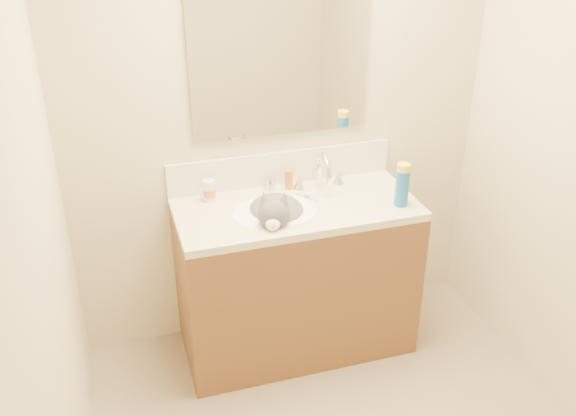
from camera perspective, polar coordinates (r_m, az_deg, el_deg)
room_shell at (r=2.08m, az=9.10°, el=3.56°), size 2.24×2.54×2.52m
vanity_cabinet at (r=3.40m, az=0.72°, el=-6.48°), size 1.20×0.55×0.82m
counter_slab at (r=3.18m, az=0.77°, el=-0.08°), size 1.20×0.55×0.04m
basin at (r=3.15m, az=-1.15°, el=-1.43°), size 0.45×0.36×0.14m
faucet at (r=3.30m, az=3.03°, el=3.04°), size 0.28×0.20×0.21m
cat at (r=3.13m, az=-1.05°, el=-0.79°), size 0.39×0.44×0.32m
backsplash at (r=3.36m, az=-0.59°, el=3.60°), size 1.20×0.02×0.18m
mirror at (r=3.16m, az=-0.64°, el=13.39°), size 0.90×0.02×0.80m
pill_bottle at (r=3.21m, az=-7.02°, el=1.55°), size 0.08×0.08×0.11m
pill_label at (r=3.22m, az=-7.01°, el=1.37°), size 0.08×0.08×0.04m
silver_jar at (r=3.32m, az=-1.61°, el=2.15°), size 0.07×0.07×0.06m
amber_bottle at (r=3.32m, az=0.09°, el=2.56°), size 0.05×0.05×0.10m
toothbrush at (r=3.25m, az=1.75°, el=1.01°), size 0.08×0.12×0.01m
toothbrush_head at (r=3.24m, az=1.75°, el=1.06°), size 0.03×0.03×0.02m
spray_can at (r=3.18m, az=10.10°, el=1.77°), size 0.08×0.08×0.19m
spray_cap at (r=3.14m, az=10.26°, el=3.52°), size 0.08×0.08×0.04m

